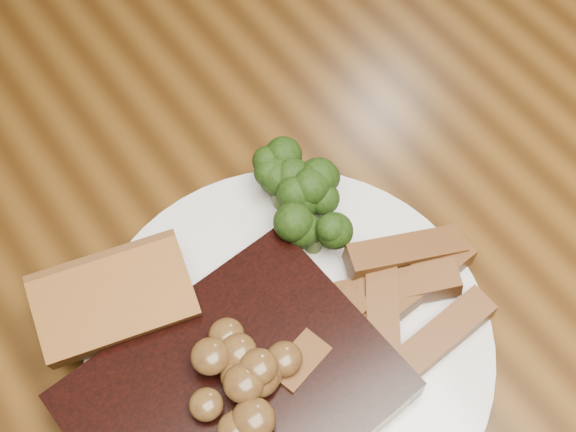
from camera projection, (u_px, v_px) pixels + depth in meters
name	position (u px, v px, depth m)	size (l,w,h in m)	color
dining_table	(279.00, 319.00, 0.64)	(1.60, 0.90, 0.75)	#4A2E0E
plate	(290.00, 347.00, 0.52)	(0.26, 0.26, 0.01)	silver
steak	(235.00, 396.00, 0.49)	(0.18, 0.14, 0.03)	black
mushroom_pile	(240.00, 371.00, 0.46)	(0.07, 0.07, 0.03)	brown
garlic_bread	(121.00, 314.00, 0.51)	(0.10, 0.05, 0.02)	brown
potato_wedges	(384.00, 302.00, 0.52)	(0.10, 0.10, 0.02)	brown
broccoli_cluster	(303.00, 190.00, 0.55)	(0.07, 0.07, 0.04)	#21390D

